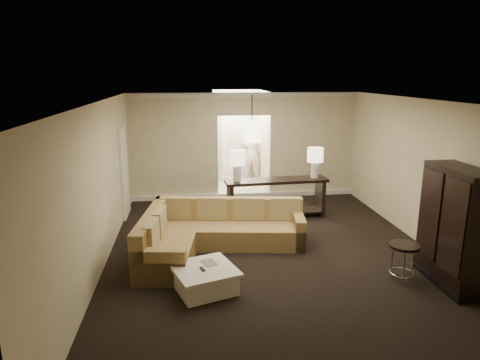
{
  "coord_description": "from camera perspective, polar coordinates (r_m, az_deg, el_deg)",
  "views": [
    {
      "loc": [
        -1.51,
        -7.12,
        3.25
      ],
      "look_at": [
        -0.47,
        1.2,
        1.17
      ],
      "focal_mm": 32.0,
      "sensor_mm": 36.0,
      "label": 1
    }
  ],
  "objects": [
    {
      "name": "ground",
      "position": [
        7.97,
        4.47,
        -10.18
      ],
      "size": [
        8.0,
        8.0,
        0.0
      ],
      "primitive_type": "plane",
      "color": "black",
      "rests_on": "ground"
    },
    {
      "name": "wall_back",
      "position": [
        11.38,
        0.57,
        4.56
      ],
      "size": [
        6.0,
        0.04,
        2.8
      ],
      "primitive_type": "cube",
      "color": "beige",
      "rests_on": "ground"
    },
    {
      "name": "wall_front",
      "position": [
        3.93,
        16.99,
        -14.84
      ],
      "size": [
        6.0,
        0.04,
        2.8
      ],
      "primitive_type": "cube",
      "color": "beige",
      "rests_on": "ground"
    },
    {
      "name": "wall_left",
      "position": [
        7.51,
        -18.36,
        -1.08
      ],
      "size": [
        0.04,
        8.0,
        2.8
      ],
      "primitive_type": "cube",
      "color": "beige",
      "rests_on": "ground"
    },
    {
      "name": "wall_right",
      "position": [
        8.63,
        24.57,
        0.26
      ],
      "size": [
        0.04,
        8.0,
        2.8
      ],
      "primitive_type": "cube",
      "color": "beige",
      "rests_on": "ground"
    },
    {
      "name": "ceiling",
      "position": [
        7.29,
        4.89,
        10.33
      ],
      "size": [
        6.0,
        8.0,
        0.02
      ],
      "primitive_type": "cube",
      "color": "silver",
      "rests_on": "wall_back"
    },
    {
      "name": "crown_molding",
      "position": [
        11.19,
        0.63,
        11.25
      ],
      "size": [
        6.0,
        0.1,
        0.12
      ],
      "primitive_type": "cube",
      "color": "silver",
      "rests_on": "wall_back"
    },
    {
      "name": "baseboard",
      "position": [
        11.62,
        0.59,
        -2.01
      ],
      "size": [
        6.0,
        0.1,
        0.12
      ],
      "primitive_type": "cube",
      "color": "silver",
      "rests_on": "ground"
    },
    {
      "name": "side_door",
      "position": [
        10.27,
        -15.15,
        1.05
      ],
      "size": [
        0.05,
        0.9,
        2.1
      ],
      "primitive_type": "cube",
      "color": "white",
      "rests_on": "ground"
    },
    {
      "name": "foyer",
      "position": [
        12.71,
        -0.24,
        5.1
      ],
      "size": [
        1.44,
        2.02,
        2.8
      ],
      "color": "silver",
      "rests_on": "ground"
    },
    {
      "name": "sectional_sofa",
      "position": [
        8.12,
        -4.13,
        -7.07
      ],
      "size": [
        3.21,
        2.44,
        0.88
      ],
      "rotation": [
        0.0,
        0.0,
        -0.14
      ],
      "color": "brown",
      "rests_on": "ground"
    },
    {
      "name": "coffee_table",
      "position": [
        6.79,
        -4.76,
        -12.95
      ],
      "size": [
        1.16,
        1.16,
        0.38
      ],
      "rotation": [
        0.0,
        0.0,
        0.33
      ],
      "color": "white",
      "rests_on": "ground"
    },
    {
      "name": "console_table",
      "position": [
        9.91,
        4.83,
        -1.98
      ],
      "size": [
        2.4,
        0.69,
        0.91
      ],
      "rotation": [
        0.0,
        0.0,
        0.06
      ],
      "color": "black",
      "rests_on": "ground"
    },
    {
      "name": "armoire",
      "position": [
        7.48,
        26.74,
        -5.91
      ],
      "size": [
        0.56,
        1.31,
        1.89
      ],
      "color": "black",
      "rests_on": "ground"
    },
    {
      "name": "drink_table",
      "position": [
        7.47,
        20.97,
        -9.25
      ],
      "size": [
        0.48,
        0.48,
        0.6
      ],
      "rotation": [
        0.0,
        0.0,
        0.12
      ],
      "color": "black",
      "rests_on": "ground"
    },
    {
      "name": "table_lamp_left",
      "position": [
        9.51,
        -0.38,
        2.58
      ],
      "size": [
        0.37,
        0.37,
        0.7
      ],
      "color": "silver",
      "rests_on": "console_table"
    },
    {
      "name": "table_lamp_right",
      "position": [
        10.0,
        9.99,
        2.93
      ],
      "size": [
        0.37,
        0.37,
        0.7
      ],
      "color": "silver",
      "rests_on": "console_table"
    },
    {
      "name": "pendant_light",
      "position": [
        10.02,
        1.59,
        6.48
      ],
      "size": [
        0.38,
        0.38,
        1.09
      ],
      "color": "black",
      "rests_on": "ceiling"
    },
    {
      "name": "person",
      "position": [
        13.07,
        1.58,
        3.87
      ],
      "size": [
        0.78,
        0.61,
        1.94
      ],
      "primitive_type": "imported",
      "rotation": [
        0.0,
        0.0,
        2.93
      ],
      "color": "silver",
      "rests_on": "ground"
    }
  ]
}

